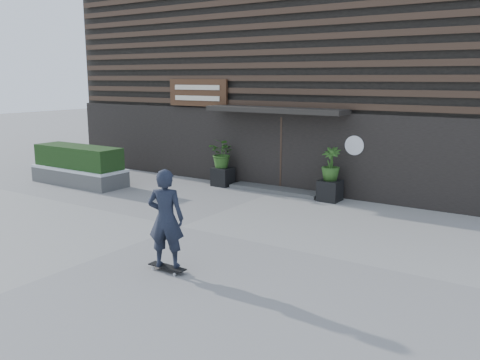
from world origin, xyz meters
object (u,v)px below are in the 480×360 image
Objects in this scene: skateboarder at (166,219)px; planter_pot_right at (330,191)px; planter_pot_left at (223,177)px; raised_bed at (79,177)px.

planter_pot_right is at bearing 87.74° from skateboarder.
raised_bed is at bearing -149.60° from planter_pot_left.
planter_pot_left is 0.17× the size of raised_bed.
planter_pot_left is 3.80m from planter_pot_right.
skateboarder is at bearing -92.26° from planter_pot_right.
planter_pot_left is 4.82m from raised_bed.
planter_pot_right reaches higher than raised_bed.
planter_pot_left is 1.00× the size of planter_pot_right.
skateboarder is at bearing -29.15° from raised_bed.
planter_pot_right is at bearing 17.05° from raised_bed.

